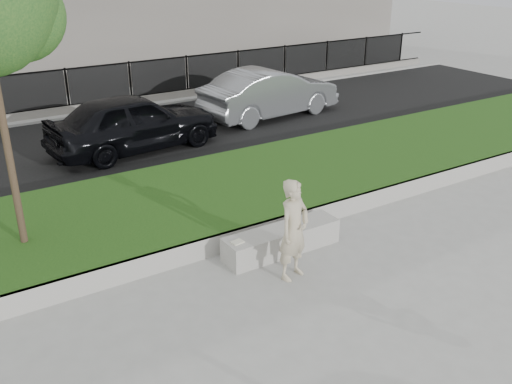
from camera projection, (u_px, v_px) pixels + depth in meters
ground at (293, 264)px, 10.24m from camera, size 90.00×90.00×0.00m
grass_bank at (213, 197)px, 12.49m from camera, size 34.00×4.00×0.40m
grass_kerb at (261, 232)px, 10.97m from camera, size 34.00×0.08×0.40m
street at (124, 139)px, 16.83m from camera, size 34.00×7.00×0.04m
far_pavement at (80, 105)px, 20.31m from camera, size 34.00×3.00×0.12m
iron_fence at (86, 98)px, 19.34m from camera, size 32.00×0.30×1.50m
stone_bench at (282, 240)px, 10.59m from camera, size 2.30×0.57×0.47m
man at (294, 230)px, 9.52m from camera, size 0.75×0.60×1.79m
book at (237, 242)px, 9.99m from camera, size 0.23×0.19×0.02m
car_dark at (134, 122)px, 15.58m from camera, size 4.89×2.37×1.61m
car_silver at (270, 93)px, 18.75m from camera, size 4.97×2.19×1.59m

